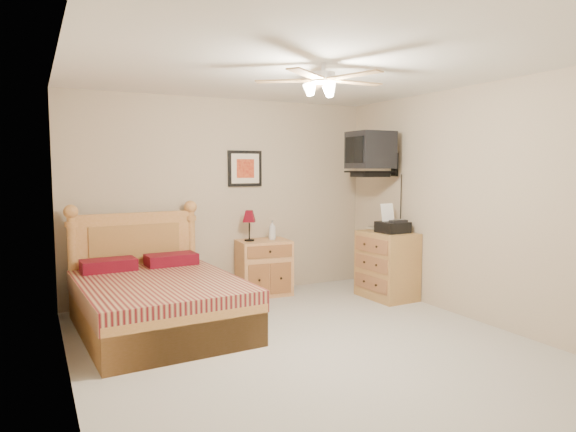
{
  "coord_description": "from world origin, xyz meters",
  "views": [
    {
      "loc": [
        -2.21,
        -3.96,
        1.64
      ],
      "look_at": [
        0.23,
        0.9,
        1.12
      ],
      "focal_mm": 32.0,
      "sensor_mm": 36.0,
      "label": 1
    }
  ],
  "objects": [
    {
      "name": "floor",
      "position": [
        0.0,
        0.0,
        0.0
      ],
      "size": [
        4.5,
        4.5,
        0.0
      ],
      "primitive_type": "plane",
      "color": "#ADA79C",
      "rests_on": "ground"
    },
    {
      "name": "ceiling",
      "position": [
        0.0,
        0.0,
        2.5
      ],
      "size": [
        4.0,
        4.5,
        0.04
      ],
      "primitive_type": "cube",
      "color": "white",
      "rests_on": "ground"
    },
    {
      "name": "wall_back",
      "position": [
        0.0,
        2.25,
        1.25
      ],
      "size": [
        4.0,
        0.04,
        2.5
      ],
      "primitive_type": "cube",
      "color": "tan",
      "rests_on": "ground"
    },
    {
      "name": "wall_front",
      "position": [
        0.0,
        -2.25,
        1.25
      ],
      "size": [
        4.0,
        0.04,
        2.5
      ],
      "primitive_type": "cube",
      "color": "tan",
      "rests_on": "ground"
    },
    {
      "name": "wall_left",
      "position": [
        -2.0,
        0.0,
        1.25
      ],
      "size": [
        0.04,
        4.5,
        2.5
      ],
      "primitive_type": "cube",
      "color": "tan",
      "rests_on": "ground"
    },
    {
      "name": "wall_right",
      "position": [
        2.0,
        0.0,
        1.25
      ],
      "size": [
        0.04,
        4.5,
        2.5
      ],
      "primitive_type": "cube",
      "color": "tan",
      "rests_on": "ground"
    },
    {
      "name": "bed",
      "position": [
        -1.11,
        1.12,
        0.62
      ],
      "size": [
        1.57,
        1.99,
        1.24
      ],
      "primitive_type": null,
      "rotation": [
        0.0,
        0.0,
        0.06
      ],
      "color": "#B87E37",
      "rests_on": "ground"
    },
    {
      "name": "nightstand",
      "position": [
        0.43,
        2.0,
        0.35
      ],
      "size": [
        0.69,
        0.54,
        0.71
      ],
      "primitive_type": "cube",
      "rotation": [
        0.0,
        0.0,
        -0.09
      ],
      "color": "#C27743",
      "rests_on": "ground"
    },
    {
      "name": "table_lamp",
      "position": [
        0.24,
        2.03,
        0.9
      ],
      "size": [
        0.26,
        0.26,
        0.39
      ],
      "primitive_type": null,
      "rotation": [
        0.0,
        0.0,
        0.28
      ],
      "color": "#600410",
      "rests_on": "nightstand"
    },
    {
      "name": "lotion_bottle",
      "position": [
        0.54,
        1.98,
        0.83
      ],
      "size": [
        0.1,
        0.11,
        0.25
      ],
      "primitive_type": "imported",
      "rotation": [
        0.0,
        0.0,
        -0.09
      ],
      "color": "silver",
      "rests_on": "nightstand"
    },
    {
      "name": "framed_picture",
      "position": [
        0.27,
        2.23,
        1.62
      ],
      "size": [
        0.46,
        0.04,
        0.46
      ],
      "primitive_type": "cube",
      "color": "black",
      "rests_on": "wall_back"
    },
    {
      "name": "dresser",
      "position": [
        1.73,
        1.14,
        0.42
      ],
      "size": [
        0.52,
        0.72,
        0.83
      ],
      "primitive_type": "cube",
      "rotation": [
        0.0,
        0.0,
        0.04
      ],
      "color": "#9D6E42",
      "rests_on": "ground"
    },
    {
      "name": "fax_machine",
      "position": [
        1.75,
        1.06,
        1.01
      ],
      "size": [
        0.34,
        0.36,
        0.35
      ],
      "primitive_type": null,
      "rotation": [
        0.0,
        0.0,
        0.03
      ],
      "color": "black",
      "rests_on": "dresser"
    },
    {
      "name": "magazine_lower",
      "position": [
        1.67,
        1.37,
        0.85
      ],
      "size": [
        0.21,
        0.28,
        0.03
      ],
      "primitive_type": "imported",
      "rotation": [
        0.0,
        0.0,
        0.05
      ],
      "color": "beige",
      "rests_on": "dresser"
    },
    {
      "name": "magazine_upper",
      "position": [
        1.69,
        1.39,
        0.87
      ],
      "size": [
        0.2,
        0.26,
        0.02
      ],
      "primitive_type": "imported",
      "rotation": [
        0.0,
        0.0,
        -0.12
      ],
      "color": "gray",
      "rests_on": "magazine_lower"
    },
    {
      "name": "wall_tv",
      "position": [
        1.75,
        1.34,
        1.81
      ],
      "size": [
        0.56,
        0.46,
        0.58
      ],
      "primitive_type": null,
      "color": "black",
      "rests_on": "wall_right"
    },
    {
      "name": "ceiling_fan",
      "position": [
        0.0,
        -0.2,
        2.36
      ],
      "size": [
        1.14,
        1.14,
        0.28
      ],
      "primitive_type": null,
      "color": "white",
      "rests_on": "ceiling"
    }
  ]
}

